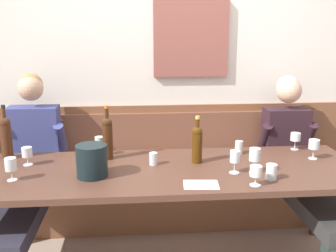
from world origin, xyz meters
TOP-DOWN VIEW (x-y plane):
  - room_wall_back at (0.00, 1.09)m, footprint 6.80×0.12m
  - wood_wainscot_panel at (0.00, 1.04)m, footprint 6.80×0.03m
  - wall_bench at (0.00, 0.83)m, footprint 2.90×0.42m
  - dining_table at (0.00, 0.14)m, footprint 2.60×0.87m
  - person_center_right_seat at (-1.04, 0.45)m, footprint 0.50×1.28m
  - person_right_seat at (1.05, 0.46)m, footprint 0.47×1.29m
  - ice_bucket at (-0.50, 0.04)m, footprint 0.20×0.20m
  - wine_bottle_green_tall at (-0.42, 0.38)m, footprint 0.07×0.07m
  - wine_bottle_clear_water at (-1.15, 0.45)m, footprint 0.08×0.08m
  - wine_bottle_amber_mid at (0.20, 0.24)m, footprint 0.07×0.07m
  - wine_glass_by_bottle at (0.41, 0.02)m, footprint 0.07×0.07m
  - wine_glass_left_end at (-0.99, 0.01)m, footprint 0.07×0.07m
  - wine_glass_center_front at (1.00, 0.48)m, footprint 0.08×0.08m
  - wine_glass_center_rear at (1.04, 0.25)m, footprint 0.08×0.08m
  - wine_glass_mid_left at (-0.97, 0.29)m, footprint 0.07×0.07m
  - wine_glass_right_end at (0.54, 0.01)m, footprint 0.07×0.07m
  - wine_glass_mid_right at (0.48, -0.20)m, footprint 0.07×0.07m
  - wine_glass_near_bucket at (-0.49, 0.45)m, footprint 0.06×0.06m
  - water_tumbler_center at (0.54, 0.41)m, footprint 0.06×0.06m
  - water_tumbler_left at (0.61, -0.11)m, footprint 0.07×0.07m
  - water_tumbler_right at (-0.11, 0.22)m, footprint 0.06×0.06m
  - tasting_sheet_left_guest at (0.16, -0.16)m, footprint 0.22×0.17m

SIDE VIEW (x-z plane):
  - wall_bench at x=0.00m, z-range -0.19..0.75m
  - wood_wainscot_panel at x=0.00m, z-range 0.00..1.00m
  - person_center_right_seat at x=-1.04m, z-range -0.03..1.28m
  - person_right_seat at x=1.05m, z-range -0.01..1.27m
  - dining_table at x=0.00m, z-range 0.30..1.05m
  - tasting_sheet_left_guest at x=0.16m, z-range 0.75..0.75m
  - water_tumbler_right at x=-0.11m, z-range 0.75..0.83m
  - water_tumbler_center at x=0.54m, z-range 0.75..0.84m
  - water_tumbler_left at x=0.61m, z-range 0.75..0.84m
  - wine_glass_mid_right at x=0.48m, z-range 0.77..0.89m
  - wine_glass_mid_left at x=-0.97m, z-range 0.77..0.90m
  - wine_glass_center_front at x=1.00m, z-range 0.77..0.91m
  - wine_glass_left_end at x=-0.99m, z-range 0.77..0.91m
  - wine_glass_center_rear at x=1.04m, z-range 0.78..0.92m
  - ice_bucket at x=-0.50m, z-range 0.75..0.95m
  - wine_glass_near_bucket at x=-0.49m, z-range 0.78..0.92m
  - wine_glass_by_bottle at x=0.41m, z-range 0.78..0.93m
  - wine_glass_right_end at x=0.54m, z-range 0.78..0.95m
  - wine_bottle_amber_mid at x=0.20m, z-range 0.72..1.05m
  - wine_bottle_clear_water at x=-1.15m, z-range 0.72..1.11m
  - wine_bottle_green_tall at x=-0.42m, z-range 0.72..1.11m
  - room_wall_back at x=0.00m, z-range 0.00..2.80m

